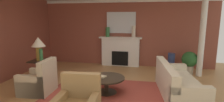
# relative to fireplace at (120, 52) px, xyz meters

# --- Properties ---
(ground_plane) EXTENTS (8.98, 8.98, 0.00)m
(ground_plane) POSITION_rel_fireplace_xyz_m (0.08, -3.09, -0.59)
(ground_plane) COLOR tan
(wall_fireplace) EXTENTS (7.50, 0.12, 2.82)m
(wall_fireplace) POSITION_rel_fireplace_xyz_m (0.08, 0.21, 0.82)
(wall_fireplace) COLOR brown
(wall_fireplace) RESTS_ON ground_plane
(crown_moulding) EXTENTS (7.50, 0.08, 0.12)m
(crown_moulding) POSITION_rel_fireplace_xyz_m (0.08, 0.13, 2.15)
(crown_moulding) COLOR white
(area_rug) EXTENTS (3.17, 2.21, 0.01)m
(area_rug) POSITION_rel_fireplace_xyz_m (0.08, -2.94, -0.58)
(area_rug) COLOR #993D33
(area_rug) RESTS_ON ground_plane
(fireplace) EXTENTS (1.80, 0.35, 1.25)m
(fireplace) POSITION_rel_fireplace_xyz_m (0.00, 0.00, 0.00)
(fireplace) COLOR white
(fireplace) RESTS_ON ground_plane
(mantel_mirror) EXTENTS (1.23, 0.04, 0.88)m
(mantel_mirror) POSITION_rel_fireplace_xyz_m (0.00, 0.12, 1.25)
(mantel_mirror) COLOR silver
(sofa) EXTENTS (1.13, 2.19, 0.85)m
(sofa) POSITION_rel_fireplace_xyz_m (1.95, -2.70, -0.29)
(sofa) COLOR beige
(sofa) RESTS_ON ground_plane
(armchair_near_window) EXTENTS (0.84, 0.84, 0.95)m
(armchair_near_window) POSITION_rel_fireplace_xyz_m (-1.74, -3.31, -0.28)
(armchair_near_window) COLOR #C1B293
(armchair_near_window) RESTS_ON ground_plane
(coffee_table) EXTENTS (1.00, 1.00, 0.45)m
(coffee_table) POSITION_rel_fireplace_xyz_m (0.08, -2.94, -0.26)
(coffee_table) COLOR #2D2319
(coffee_table) RESTS_ON ground_plane
(side_table) EXTENTS (0.56, 0.56, 0.70)m
(side_table) POSITION_rel_fireplace_xyz_m (-2.25, -2.45, -0.19)
(side_table) COLOR #2D2319
(side_table) RESTS_ON ground_plane
(table_lamp) EXTENTS (0.44, 0.44, 0.75)m
(table_lamp) POSITION_rel_fireplace_xyz_m (-2.25, -2.45, 0.63)
(table_lamp) COLOR #B28E38
(table_lamp) RESTS_ON side_table
(vase_tall_corner) EXTENTS (0.27, 0.27, 0.69)m
(vase_tall_corner) POSITION_rel_fireplace_xyz_m (2.07, -0.30, -0.25)
(vase_tall_corner) COLOR navy
(vase_tall_corner) RESTS_ON ground_plane
(vase_on_side_table) EXTENTS (0.11, 0.11, 0.40)m
(vase_on_side_table) POSITION_rel_fireplace_xyz_m (-2.10, -2.57, 0.31)
(vase_on_side_table) COLOR #33703D
(vase_on_side_table) RESTS_ON side_table
(vase_mantel_right) EXTENTS (0.16, 0.16, 0.47)m
(vase_mantel_right) POSITION_rel_fireplace_xyz_m (0.55, -0.05, 0.90)
(vase_mantel_right) COLOR beige
(vase_mantel_right) RESTS_ON fireplace
(vase_mantel_left) EXTENTS (0.17, 0.17, 0.41)m
(vase_mantel_left) POSITION_rel_fireplace_xyz_m (-0.55, -0.05, 0.87)
(vase_mantel_left) COLOR #33703D
(vase_mantel_left) RESTS_ON fireplace
(book_red_cover) EXTENTS (0.30, 0.25, 0.03)m
(book_red_cover) POSITION_rel_fireplace_xyz_m (-0.07, -2.94, -0.13)
(book_red_cover) COLOR tan
(book_red_cover) RESTS_ON coffee_table
(potted_plant) EXTENTS (0.56, 0.56, 0.83)m
(potted_plant) POSITION_rel_fireplace_xyz_m (2.67, -0.63, -0.10)
(potted_plant) COLOR #BCB29E
(potted_plant) RESTS_ON ground_plane
(column_white) EXTENTS (0.20, 0.20, 2.82)m
(column_white) POSITION_rel_fireplace_xyz_m (2.98, -0.81, 0.82)
(column_white) COLOR white
(column_white) RESTS_ON ground_plane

